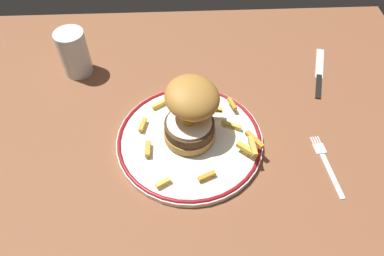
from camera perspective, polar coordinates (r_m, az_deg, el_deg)
ground_plane at (r=73.58cm, az=-0.28°, el=-4.94°), size 112.64×98.98×4.00cm
dinner_plate at (r=72.91cm, az=-0.00°, el=-1.87°), size 29.29×29.29×1.60cm
burger at (r=68.68cm, az=-0.15°, el=2.65°), size 15.21×15.19×12.52cm
fries_pile at (r=72.28cm, az=2.02°, el=-0.22°), size 24.11×25.82×2.83cm
water_glass at (r=89.40cm, az=-17.88°, el=10.74°), size 6.67×6.67×10.87cm
fork at (r=75.03cm, az=20.39°, el=-5.27°), size 2.90×14.47×0.36cm
knife at (r=91.58cm, az=19.33°, el=7.70°), size 6.72×17.65×0.70cm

